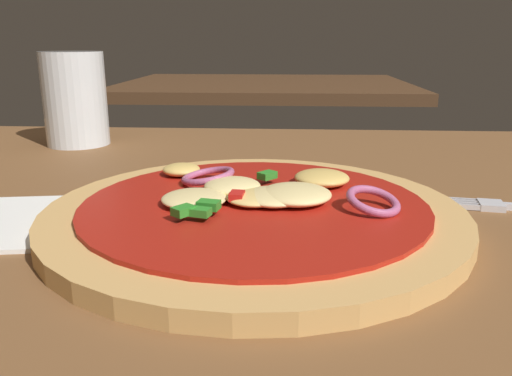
{
  "coord_description": "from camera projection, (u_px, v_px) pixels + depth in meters",
  "views": [
    {
      "loc": [
        -0.02,
        -0.33,
        0.16
      ],
      "look_at": [
        -0.04,
        0.03,
        0.05
      ],
      "focal_mm": 35.87,
      "sensor_mm": 36.0,
      "label": 1
    }
  ],
  "objects": [
    {
      "name": "background_table",
      "position": [
        265.0,
        87.0,
        1.55
      ],
      "size": [
        0.85,
        0.67,
        0.03
      ],
      "color": "#4C301C",
      "rests_on": "ground"
    },
    {
      "name": "dining_table",
      "position": [
        313.0,
        248.0,
        0.36
      ],
      "size": [
        1.11,
        0.8,
        0.03
      ],
      "color": "brown",
      "rests_on": "ground"
    },
    {
      "name": "pizza",
      "position": [
        255.0,
        210.0,
        0.36
      ],
      "size": [
        0.29,
        0.29,
        0.03
      ],
      "color": "tan",
      "rests_on": "dining_table"
    },
    {
      "name": "beer_glass",
      "position": [
        76.0,
        105.0,
        0.62
      ],
      "size": [
        0.07,
        0.07,
        0.11
      ],
      "color": "silver",
      "rests_on": "dining_table"
    }
  ]
}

